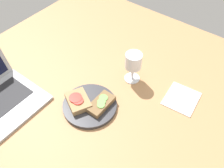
{
  "coord_description": "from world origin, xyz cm",
  "views": [
    {
      "loc": [
        -47.93,
        -42.39,
        83.67
      ],
      "look_at": [
        5.76,
        -1.3,
        8.0
      ],
      "focal_mm": 40.0,
      "sensor_mm": 36.0,
      "label": 1
    }
  ],
  "objects_px": {
    "plate": "(90,105)",
    "wine_glass": "(133,62)",
    "sandwich_with_cucumber": "(101,104)",
    "sandwich_with_tomato": "(78,101)",
    "napkin": "(181,99)"
  },
  "relations": [
    {
      "from": "sandwich_with_cucumber",
      "to": "napkin",
      "type": "relative_size",
      "value": 0.84
    },
    {
      "from": "sandwich_with_tomato",
      "to": "sandwich_with_cucumber",
      "type": "bearing_deg",
      "value": -59.87
    },
    {
      "from": "wine_glass",
      "to": "napkin",
      "type": "distance_m",
      "value": 0.25
    },
    {
      "from": "sandwich_with_tomato",
      "to": "napkin",
      "type": "bearing_deg",
      "value": -48.02
    },
    {
      "from": "sandwich_with_tomato",
      "to": "wine_glass",
      "type": "xyz_separation_m",
      "value": [
        0.25,
        -0.09,
        0.07
      ]
    },
    {
      "from": "wine_glass",
      "to": "sandwich_with_cucumber",
      "type": "bearing_deg",
      "value": 177.92
    },
    {
      "from": "wine_glass",
      "to": "plate",
      "type": "bearing_deg",
      "value": 168.48
    },
    {
      "from": "sandwich_with_cucumber",
      "to": "wine_glass",
      "type": "relative_size",
      "value": 0.85
    },
    {
      "from": "plate",
      "to": "wine_glass",
      "type": "distance_m",
      "value": 0.25
    },
    {
      "from": "plate",
      "to": "napkin",
      "type": "relative_size",
      "value": 1.53
    },
    {
      "from": "sandwich_with_tomato",
      "to": "wine_glass",
      "type": "height_order",
      "value": "wine_glass"
    },
    {
      "from": "sandwich_with_cucumber",
      "to": "sandwich_with_tomato",
      "type": "height_order",
      "value": "sandwich_with_tomato"
    },
    {
      "from": "plate",
      "to": "sandwich_with_cucumber",
      "type": "xyz_separation_m",
      "value": [
        0.02,
        -0.04,
        0.02
      ]
    },
    {
      "from": "plate",
      "to": "sandwich_with_cucumber",
      "type": "height_order",
      "value": "sandwich_with_cucumber"
    },
    {
      "from": "sandwich_with_cucumber",
      "to": "sandwich_with_tomato",
      "type": "xyz_separation_m",
      "value": [
        -0.05,
        0.08,
        0.0
      ]
    }
  ]
}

